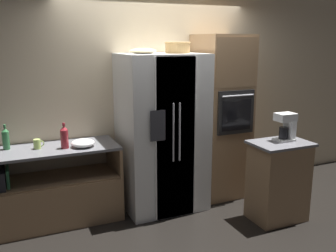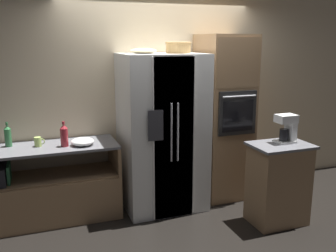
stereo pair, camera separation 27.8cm
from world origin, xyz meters
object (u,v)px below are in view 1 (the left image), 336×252
object	(u,v)px
refrigerator	(162,132)
bottle_short	(64,137)
bottle_tall	(6,138)
mug	(37,144)
coffee_maker	(287,125)
wall_oven	(221,116)
mixing_bowl	(83,143)
fruit_bowl	(143,51)
wicker_basket	(178,47)

from	to	relation	value
refrigerator	bottle_short	bearing A→B (deg)	179.31
bottle_short	bottle_tall	bearing A→B (deg)	160.62
mug	coffee_maker	world-z (taller)	coffee_maker
wall_oven	bottle_tall	world-z (taller)	wall_oven
mixing_bowl	mug	bearing A→B (deg)	165.49
refrigerator	bottle_short	size ratio (longest dim) A/B	6.62
bottle_short	mixing_bowl	distance (m)	0.21
wall_oven	fruit_bowl	distance (m)	1.39
refrigerator	wall_oven	world-z (taller)	wall_oven
refrigerator	fruit_bowl	distance (m)	1.00
mug	coffee_maker	xyz separation A→B (m)	(2.62, -0.95, 0.17)
bottle_short	coffee_maker	size ratio (longest dim) A/B	0.90
bottle_short	mixing_bowl	world-z (taller)	bottle_short
coffee_maker	fruit_bowl	bearing A→B (deg)	147.24
refrigerator	mug	distance (m)	1.44
bottle_tall	bottle_short	world-z (taller)	bottle_short
wicker_basket	coffee_maker	size ratio (longest dim) A/B	0.96
mug	mixing_bowl	world-z (taller)	mug
wall_oven	fruit_bowl	size ratio (longest dim) A/B	6.67
wicker_basket	fruit_bowl	bearing A→B (deg)	168.19
bottle_short	refrigerator	bearing A→B (deg)	-0.69
wicker_basket	bottle_tall	distance (m)	2.19
wicker_basket	fruit_bowl	size ratio (longest dim) A/B	0.96
mixing_bowl	bottle_tall	bearing A→B (deg)	163.46
refrigerator	coffee_maker	world-z (taller)	refrigerator
bottle_tall	refrigerator	bearing A→B (deg)	-7.24
wall_oven	wicker_basket	bearing A→B (deg)	-171.77
mixing_bowl	coffee_maker	world-z (taller)	coffee_maker
wicker_basket	bottle_tall	xyz separation A→B (m)	(-1.95, 0.25, -0.97)
bottle_tall	mixing_bowl	xyz separation A→B (m)	(0.79, -0.23, -0.08)
wall_oven	mug	xyz separation A→B (m)	(-2.31, 0.04, -0.13)
bottle_tall	wicker_basket	bearing A→B (deg)	-7.40
refrigerator	wall_oven	distance (m)	0.88
refrigerator	fruit_bowl	size ratio (longest dim) A/B	5.97
bottle_tall	coffee_maker	size ratio (longest dim) A/B	0.88
wall_oven	bottle_short	world-z (taller)	wall_oven
refrigerator	bottle_tall	size ratio (longest dim) A/B	6.81
bottle_short	mixing_bowl	bearing A→B (deg)	-7.38
refrigerator	coffee_maker	bearing A→B (deg)	-35.48
bottle_tall	coffee_maker	xyz separation A→B (m)	(2.94, -1.07, 0.10)
coffee_maker	mug	bearing A→B (deg)	160.00
coffee_maker	wall_oven	bearing A→B (deg)	108.87
mug	coffee_maker	distance (m)	2.80
bottle_short	coffee_maker	world-z (taller)	coffee_maker
wicker_basket	fruit_bowl	world-z (taller)	wicker_basket
mug	bottle_tall	bearing A→B (deg)	160.47
wall_oven	mixing_bowl	distance (m)	1.84
refrigerator	mixing_bowl	size ratio (longest dim) A/B	7.26
wicker_basket	mug	size ratio (longest dim) A/B	2.67
refrigerator	wicker_basket	distance (m)	1.04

